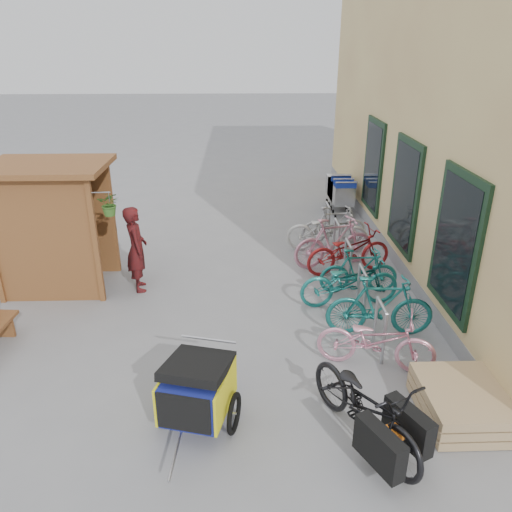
{
  "coord_description": "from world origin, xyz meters",
  "views": [
    {
      "loc": [
        0.24,
        -6.32,
        4.41
      ],
      "look_at": [
        0.5,
        1.5,
        1.0
      ],
      "focal_mm": 35.0,
      "sensor_mm": 36.0,
      "label": 1
    }
  ],
  "objects_px": {
    "child_trailer": "(197,388)",
    "bike_5": "(334,242)",
    "pallet_stack": "(462,403)",
    "bike_6": "(327,231)",
    "bike_1": "(380,306)",
    "bike_4": "(349,251)",
    "bike_0": "(376,340)",
    "kiosk": "(48,210)",
    "bike_2": "(350,281)",
    "bike_7": "(334,225)",
    "cargo_bike": "(367,407)",
    "bike_3": "(359,271)",
    "person_kiosk": "(137,249)",
    "shopping_carts": "(340,189)"
  },
  "relations": [
    {
      "from": "child_trailer",
      "to": "bike_5",
      "type": "height_order",
      "value": "bike_5"
    },
    {
      "from": "pallet_stack",
      "to": "bike_6",
      "type": "distance_m",
      "value": 5.53
    },
    {
      "from": "bike_5",
      "to": "bike_1",
      "type": "bearing_deg",
      "value": 169.99
    },
    {
      "from": "bike_1",
      "to": "bike_4",
      "type": "distance_m",
      "value": 2.37
    },
    {
      "from": "bike_0",
      "to": "kiosk",
      "type": "bearing_deg",
      "value": 79.03
    },
    {
      "from": "bike_2",
      "to": "bike_7",
      "type": "distance_m",
      "value": 2.92
    },
    {
      "from": "kiosk",
      "to": "bike_7",
      "type": "distance_m",
      "value": 6.11
    },
    {
      "from": "pallet_stack",
      "to": "bike_4",
      "type": "relative_size",
      "value": 0.66
    },
    {
      "from": "kiosk",
      "to": "cargo_bike",
      "type": "height_order",
      "value": "kiosk"
    },
    {
      "from": "pallet_stack",
      "to": "child_trailer",
      "type": "distance_m",
      "value": 3.32
    },
    {
      "from": "bike_6",
      "to": "bike_5",
      "type": "bearing_deg",
      "value": -174.05
    },
    {
      "from": "bike_0",
      "to": "bike_3",
      "type": "height_order",
      "value": "bike_0"
    },
    {
      "from": "cargo_bike",
      "to": "person_kiosk",
      "type": "relative_size",
      "value": 1.23
    },
    {
      "from": "bike_2",
      "to": "bike_6",
      "type": "xyz_separation_m",
      "value": [
        0.02,
        2.52,
        0.01
      ]
    },
    {
      "from": "pallet_stack",
      "to": "bike_5",
      "type": "xyz_separation_m",
      "value": [
        -0.82,
        4.64,
        0.32
      ]
    },
    {
      "from": "bike_0",
      "to": "bike_5",
      "type": "relative_size",
      "value": 0.95
    },
    {
      "from": "bike_0",
      "to": "bike_6",
      "type": "distance_m",
      "value": 4.37
    },
    {
      "from": "pallet_stack",
      "to": "shopping_carts",
      "type": "xyz_separation_m",
      "value": [
        -0.0,
        8.36,
        0.39
      ]
    },
    {
      "from": "bike_5",
      "to": "bike_7",
      "type": "relative_size",
      "value": 1.17
    },
    {
      "from": "bike_4",
      "to": "bike_5",
      "type": "xyz_separation_m",
      "value": [
        -0.24,
        0.33,
        0.06
      ]
    },
    {
      "from": "child_trailer",
      "to": "bike_4",
      "type": "relative_size",
      "value": 0.93
    },
    {
      "from": "child_trailer",
      "to": "bike_2",
      "type": "distance_m",
      "value": 3.86
    },
    {
      "from": "kiosk",
      "to": "bike_6",
      "type": "height_order",
      "value": "kiosk"
    },
    {
      "from": "cargo_bike",
      "to": "bike_2",
      "type": "xyz_separation_m",
      "value": [
        0.48,
        3.32,
        -0.03
      ]
    },
    {
      "from": "bike_4",
      "to": "kiosk",
      "type": "bearing_deg",
      "value": 80.02
    },
    {
      "from": "kiosk",
      "to": "person_kiosk",
      "type": "xyz_separation_m",
      "value": [
        1.57,
        -0.16,
        -0.73
      ]
    },
    {
      "from": "child_trailer",
      "to": "cargo_bike",
      "type": "distance_m",
      "value": 2.02
    },
    {
      "from": "bike_5",
      "to": "shopping_carts",
      "type": "bearing_deg",
      "value": -27.91
    },
    {
      "from": "cargo_bike",
      "to": "bike_5",
      "type": "bearing_deg",
      "value": 58.28
    },
    {
      "from": "cargo_bike",
      "to": "bike_3",
      "type": "distance_m",
      "value": 3.86
    },
    {
      "from": "bike_4",
      "to": "bike_6",
      "type": "bearing_deg",
      "value": -2.53
    },
    {
      "from": "bike_1",
      "to": "bike_3",
      "type": "height_order",
      "value": "bike_1"
    },
    {
      "from": "shopping_carts",
      "to": "bike_0",
      "type": "bearing_deg",
      "value": -96.53
    },
    {
      "from": "pallet_stack",
      "to": "cargo_bike",
      "type": "xyz_separation_m",
      "value": [
        -1.32,
        -0.38,
        0.29
      ]
    },
    {
      "from": "shopping_carts",
      "to": "bike_1",
      "type": "bearing_deg",
      "value": -94.99
    },
    {
      "from": "bike_3",
      "to": "bike_6",
      "type": "distance_m",
      "value": 2.06
    },
    {
      "from": "kiosk",
      "to": "bike_2",
      "type": "height_order",
      "value": "kiosk"
    },
    {
      "from": "pallet_stack",
      "to": "bike_7",
      "type": "relative_size",
      "value": 0.79
    },
    {
      "from": "pallet_stack",
      "to": "person_kiosk",
      "type": "xyz_separation_m",
      "value": [
        -4.7,
        3.71,
        0.61
      ]
    },
    {
      "from": "cargo_bike",
      "to": "bike_6",
      "type": "distance_m",
      "value": 5.86
    },
    {
      "from": "bike_0",
      "to": "bike_2",
      "type": "bearing_deg",
      "value": 16.21
    },
    {
      "from": "kiosk",
      "to": "shopping_carts",
      "type": "relative_size",
      "value": 1.57
    },
    {
      "from": "cargo_bike",
      "to": "bike_7",
      "type": "bearing_deg",
      "value": 57.39
    },
    {
      "from": "bike_7",
      "to": "person_kiosk",
      "type": "bearing_deg",
      "value": 112.12
    },
    {
      "from": "bike_3",
      "to": "bike_7",
      "type": "height_order",
      "value": "bike_7"
    },
    {
      "from": "pallet_stack",
      "to": "bike_4",
      "type": "bearing_deg",
      "value": 97.57
    },
    {
      "from": "person_kiosk",
      "to": "bike_0",
      "type": "bearing_deg",
      "value": -139.5
    },
    {
      "from": "bike_1",
      "to": "bike_6",
      "type": "distance_m",
      "value": 3.52
    },
    {
      "from": "bike_7",
      "to": "bike_5",
      "type": "bearing_deg",
      "value": 164.26
    },
    {
      "from": "shopping_carts",
      "to": "child_trailer",
      "type": "xyz_separation_m",
      "value": [
        -3.31,
        -8.38,
        -0.06
      ]
    }
  ]
}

